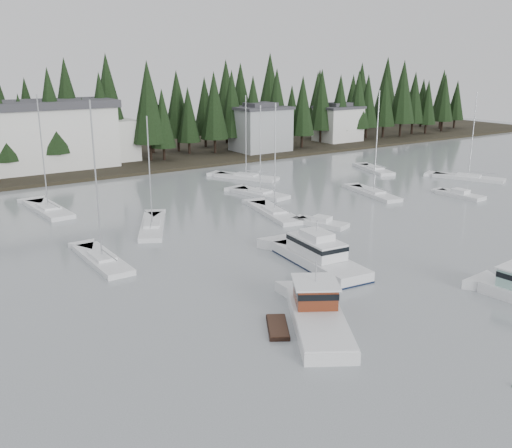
{
  "coord_description": "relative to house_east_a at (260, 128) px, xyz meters",
  "views": [
    {
      "loc": [
        -27.42,
        -13.68,
        17.57
      ],
      "look_at": [
        2.01,
        29.58,
        2.5
      ],
      "focal_mm": 40.0,
      "sensor_mm": 36.0,
      "label": 1
    }
  ],
  "objects": [
    {
      "name": "sailboat_8",
      "position": [
        -46.71,
        -22.51,
        -4.83
      ],
      "size": [
        3.53,
        10.68,
        14.41
      ],
      "rotation": [
        0.0,
        0.0,
        1.63
      ],
      "color": "white",
      "rests_on": "ground"
    },
    {
      "name": "sailboat_4",
      "position": [
        -20.77,
        -30.02,
        -4.84
      ],
      "size": [
        4.46,
        8.91,
        12.52
      ],
      "rotation": [
        0.0,
        0.0,
        1.77
      ],
      "color": "white",
      "rests_on": "ground"
    },
    {
      "name": "sailboat_9",
      "position": [
        4.79,
        -26.23,
        -4.84
      ],
      "size": [
        5.27,
        9.33,
        12.28
      ],
      "rotation": [
        0.0,
        0.0,
        1.26
      ],
      "color": "white",
      "rests_on": "ground"
    },
    {
      "name": "house_east_a",
      "position": [
        0.0,
        0.0,
        0.0
      ],
      "size": [
        10.6,
        8.48,
        9.25
      ],
      "color": "#999EA0",
      "rests_on": "ground"
    },
    {
      "name": "sailboat_3",
      "position": [
        11.76,
        -39.05,
        -4.84
      ],
      "size": [
        6.54,
        10.61,
        13.58
      ],
      "rotation": [
        0.0,
        0.0,
        1.98
      ],
      "color": "white",
      "rests_on": "ground"
    },
    {
      "name": "lobster_boat_brown",
      "position": [
        -39.84,
        -64.4,
        -4.33
      ],
      "size": [
        8.19,
        10.45,
        5.03
      ],
      "rotation": [
        0.0,
        0.0,
        1.02
      ],
      "color": "white",
      "rests_on": "ground"
    },
    {
      "name": "cabin_cruiser_center",
      "position": [
        -31.98,
        -55.33,
        -4.2
      ],
      "size": [
        4.51,
        11.27,
        4.72
      ],
      "rotation": [
        0.0,
        0.0,
        1.47
      ],
      "color": "white",
      "rests_on": "ground"
    },
    {
      "name": "sailboat_6",
      "position": [
        -16.08,
        -19.39,
        -4.84
      ],
      "size": [
        7.06,
        10.27,
        13.11
      ],
      "rotation": [
        0.0,
        0.0,
        2.06
      ],
      "color": "white",
      "rests_on": "ground"
    },
    {
      "name": "sailboat_0",
      "position": [
        -25.01,
        -39.13,
        -4.84
      ],
      "size": [
        4.78,
        10.9,
        13.53
      ],
      "rotation": [
        0.0,
        0.0,
        1.37
      ],
      "color": "white",
      "rests_on": "ground"
    },
    {
      "name": "far_shore_land",
      "position": [
        -36.0,
        19.0,
        -4.9
      ],
      "size": [
        240.0,
        54.0,
        1.0
      ],
      "primitive_type": "cube",
      "color": "black",
      "rests_on": "ground"
    },
    {
      "name": "runabout_2",
      "position": [
        0.9,
        -45.67,
        -4.77
      ],
      "size": [
        2.5,
        6.58,
        1.42
      ],
      "rotation": [
        0.0,
        0.0,
        1.62
      ],
      "color": "white",
      "rests_on": "ground"
    },
    {
      "name": "sailboat_2",
      "position": [
        -39.37,
        -36.35,
        -4.84
      ],
      "size": [
        6.91,
        10.44,
        12.6
      ],
      "rotation": [
        0.0,
        0.0,
        1.1
      ],
      "color": "white",
      "rests_on": "ground"
    },
    {
      "name": "sailboat_7",
      "position": [
        -8.0,
        -38.52,
        -4.82
      ],
      "size": [
        4.41,
        10.02,
        14.38
      ],
      "rotation": [
        0.0,
        0.0,
        1.37
      ],
      "color": "white",
      "rests_on": "ground"
    },
    {
      "name": "runabout_1",
      "position": [
        -23.37,
        -45.76,
        -4.77
      ],
      "size": [
        4.04,
        6.18,
        1.42
      ],
      "rotation": [
        0.0,
        0.0,
        1.92
      ],
      "color": "white",
      "rests_on": "ground"
    },
    {
      "name": "harbor_inn",
      "position": [
        -38.96,
        4.34,
        0.87
      ],
      "size": [
        29.5,
        11.5,
        10.9
      ],
      "color": "silver",
      "rests_on": "ground"
    },
    {
      "name": "house_east_b",
      "position": [
        22.0,
        2.0,
        -0.5
      ],
      "size": [
        9.54,
        7.42,
        8.25
      ],
      "color": "silver",
      "rests_on": "ground"
    },
    {
      "name": "conifer_treeline",
      "position": [
        -36.0,
        8.0,
        -4.9
      ],
      "size": [
        200.0,
        22.0,
        20.0
      ],
      "primitive_type": null,
      "color": "black",
      "rests_on": "ground"
    },
    {
      "name": "sailboat_1",
      "position": [
        -47.62,
        -43.76,
        -4.81
      ],
      "size": [
        2.51,
        9.61,
        14.95
      ],
      "rotation": [
        0.0,
        0.0,
        1.57
      ],
      "color": "white",
      "rests_on": "ground"
    }
  ]
}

